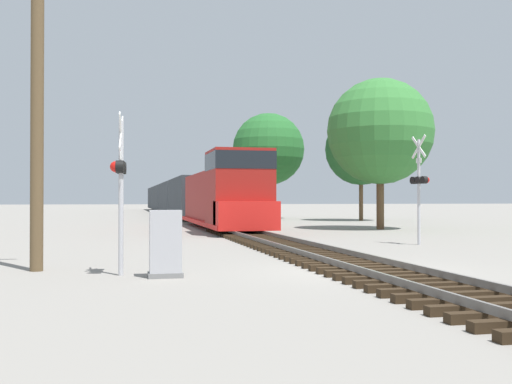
# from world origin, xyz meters

# --- Properties ---
(ground_plane) EXTENTS (400.00, 400.00, 0.00)m
(ground_plane) POSITION_xyz_m (0.00, 0.00, 0.00)
(ground_plane) COLOR gray
(rail_track_bed) EXTENTS (2.60, 160.00, 0.31)m
(rail_track_bed) POSITION_xyz_m (0.00, -0.00, 0.14)
(rail_track_bed) COLOR black
(rail_track_bed) RESTS_ON ground
(freight_train) EXTENTS (3.12, 81.30, 4.39)m
(freight_train) POSITION_xyz_m (0.00, 53.75, 1.95)
(freight_train) COLOR maroon
(freight_train) RESTS_ON ground
(crossing_signal_near) EXTENTS (0.39, 1.01, 3.90)m
(crossing_signal_near) POSITION_xyz_m (-6.02, 0.49, 2.41)
(crossing_signal_near) COLOR #B7B7BC
(crossing_signal_near) RESTS_ON ground
(crossing_signal_far) EXTENTS (0.44, 1.01, 4.40)m
(crossing_signal_far) POSITION_xyz_m (5.72, 7.75, 2.50)
(crossing_signal_far) COLOR #B7B7BC
(crossing_signal_far) RESTS_ON ground
(relay_cabinet) EXTENTS (0.81, 0.53, 1.58)m
(relay_cabinet) POSITION_xyz_m (-4.97, -0.09, 0.78)
(relay_cabinet) COLOR slate
(relay_cabinet) RESTS_ON ground
(utility_pole) EXTENTS (1.80, 0.33, 9.40)m
(utility_pole) POSITION_xyz_m (-8.09, 1.86, 4.80)
(utility_pole) COLOR brown
(utility_pole) RESTS_ON ground
(tree_far_right) EXTENTS (6.46, 6.46, 9.19)m
(tree_far_right) POSITION_xyz_m (9.38, 19.58, 5.95)
(tree_far_right) COLOR brown
(tree_far_right) RESTS_ON ground
(tree_mid_background) EXTENTS (6.10, 6.10, 9.13)m
(tree_mid_background) POSITION_xyz_m (13.91, 33.44, 6.07)
(tree_mid_background) COLOR brown
(tree_mid_background) RESTS_ON ground
(tree_deep_background) EXTENTS (6.78, 6.78, 9.95)m
(tree_deep_background) POSITION_xyz_m (7.52, 40.50, 6.55)
(tree_deep_background) COLOR brown
(tree_deep_background) RESTS_ON ground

